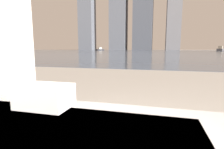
% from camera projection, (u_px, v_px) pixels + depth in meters
% --- Properties ---
extents(towel_stack, '(0.27, 0.18, 0.12)m').
position_uv_depth(towel_stack, '(45.00, 96.00, 0.92)').
color(towel_stack, white).
rests_on(towel_stack, bathtub).
extents(harbor_water, '(180.00, 110.00, 0.01)m').
position_uv_depth(harbor_water, '(157.00, 51.00, 59.42)').
color(harbor_water, slate).
rests_on(harbor_water, ground_plane).
extents(harbor_boat_0, '(3.60, 5.30, 1.89)m').
position_uv_depth(harbor_boat_0, '(220.00, 49.00, 62.96)').
color(harbor_boat_0, '#4C4C51').
rests_on(harbor_boat_0, harbor_water).
extents(harbor_boat_1, '(3.25, 3.98, 1.46)m').
position_uv_depth(harbor_boat_1, '(100.00, 49.00, 81.46)').
color(harbor_boat_1, '#2D2D33').
rests_on(harbor_boat_1, harbor_water).
extents(skyline_tower_0, '(9.90, 9.41, 65.35)m').
position_uv_depth(skyline_tower_0, '(87.00, 2.00, 120.50)').
color(skyline_tower_0, slate).
rests_on(skyline_tower_0, ground_plane).
extents(skyline_tower_1, '(10.79, 10.38, 55.20)m').
position_uv_depth(skyline_tower_1, '(119.00, 8.00, 115.53)').
color(skyline_tower_1, slate).
rests_on(skyline_tower_1, ground_plane).
extents(skyline_tower_2, '(12.16, 12.12, 57.37)m').
position_uv_depth(skyline_tower_2, '(143.00, 5.00, 111.28)').
color(skyline_tower_2, '#4C515B').
rests_on(skyline_tower_2, ground_plane).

